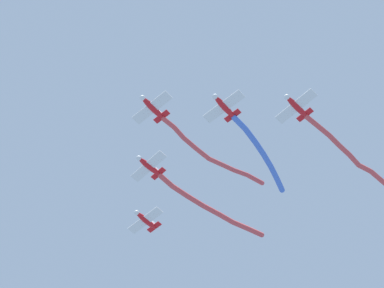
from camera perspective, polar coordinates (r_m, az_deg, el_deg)
The scene contains 9 objects.
airplane_lead at distance 90.11m, azimuth -3.84°, elevation 3.52°, with size 5.42×7.15×1.76m.
smoke_trail_lead at distance 94.55m, azimuth 1.88°, elevation -1.07°, with size 19.48×8.59×1.85m.
airplane_left_wing at distance 89.95m, azimuth 3.08°, elevation 3.63°, with size 5.42×7.15×1.76m.
smoke_trail_left_wing at distance 94.25m, azimuth 6.69°, elevation -0.97°, with size 16.46×2.04×1.49m.
airplane_right_wing at distance 95.94m, azimuth -4.17°, elevation -2.13°, with size 5.46×7.15×1.76m.
smoke_trail_right_wing at distance 99.08m, azimuth 1.78°, elevation -6.17°, with size 18.51×10.46×2.94m.
airplane_slot at distance 90.83m, azimuth 9.96°, elevation 3.60°, with size 5.46×7.15×1.76m.
smoke_trail_slot at distance 96.58m, azimuth 15.40°, elevation -1.34°, with size 20.52×9.05×2.67m.
airplane_trail at distance 102.11m, azimuth -4.48°, elevation -7.29°, with size 5.44×7.16×1.76m.
Camera 1 is at (38.21, 22.41, 2.13)m, focal length 55.58 mm.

